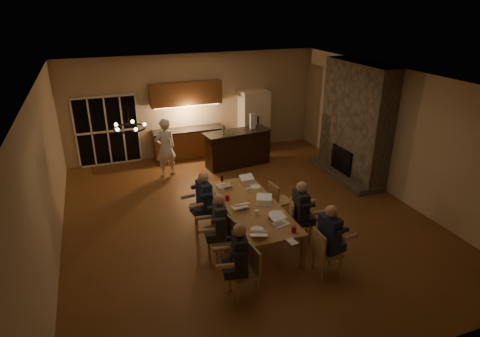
% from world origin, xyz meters
% --- Properties ---
extents(floor, '(9.00, 9.00, 0.00)m').
position_xyz_m(floor, '(0.00, 0.00, 0.00)').
color(floor, brown).
rests_on(floor, ground).
extents(back_wall, '(8.00, 0.04, 3.20)m').
position_xyz_m(back_wall, '(0.00, 4.52, 1.60)').
color(back_wall, tan).
rests_on(back_wall, ground).
extents(left_wall, '(0.04, 9.00, 3.20)m').
position_xyz_m(left_wall, '(-4.02, 0.00, 1.60)').
color(left_wall, tan).
rests_on(left_wall, ground).
extents(right_wall, '(0.04, 9.00, 3.20)m').
position_xyz_m(right_wall, '(4.02, 0.00, 1.60)').
color(right_wall, tan).
rests_on(right_wall, ground).
extents(ceiling, '(8.00, 9.00, 0.04)m').
position_xyz_m(ceiling, '(0.00, 0.00, 3.22)').
color(ceiling, white).
rests_on(ceiling, back_wall).
extents(french_doors, '(1.86, 0.08, 2.10)m').
position_xyz_m(french_doors, '(-2.70, 4.47, 1.05)').
color(french_doors, black).
rests_on(french_doors, ground).
extents(fireplace, '(0.58, 2.50, 3.20)m').
position_xyz_m(fireplace, '(3.70, 1.20, 1.60)').
color(fireplace, '#635B4D').
rests_on(fireplace, ground).
extents(kitchenette, '(2.24, 0.68, 2.40)m').
position_xyz_m(kitchenette, '(-0.30, 4.20, 1.20)').
color(kitchenette, brown).
rests_on(kitchenette, ground).
extents(refrigerator, '(0.90, 0.68, 2.00)m').
position_xyz_m(refrigerator, '(1.90, 4.15, 1.00)').
color(refrigerator, beige).
rests_on(refrigerator, ground).
extents(dining_table, '(1.10, 2.81, 0.75)m').
position_xyz_m(dining_table, '(-0.17, -0.84, 0.38)').
color(dining_table, '#B97C4A').
rests_on(dining_table, ground).
extents(bar_island, '(2.07, 0.90, 1.08)m').
position_xyz_m(bar_island, '(0.92, 3.02, 0.54)').
color(bar_island, black).
rests_on(bar_island, ground).
extents(chair_left_near, '(0.48, 0.48, 0.89)m').
position_xyz_m(chair_left_near, '(-0.98, -2.49, 0.45)').
color(chair_left_near, tan).
rests_on(chair_left_near, ground).
extents(chair_left_mid, '(0.50, 0.50, 0.89)m').
position_xyz_m(chair_left_mid, '(-1.03, -1.40, 0.45)').
color(chair_left_mid, tan).
rests_on(chair_left_mid, ground).
extents(chair_left_far, '(0.50, 0.50, 0.89)m').
position_xyz_m(chair_left_far, '(-1.03, -0.21, 0.45)').
color(chair_left_far, tan).
rests_on(chair_left_far, ground).
extents(chair_right_near, '(0.45, 0.45, 0.89)m').
position_xyz_m(chair_right_near, '(0.68, -2.45, 0.45)').
color(chair_right_near, tan).
rests_on(chair_right_near, ground).
extents(chair_right_mid, '(0.56, 0.56, 0.89)m').
position_xyz_m(chair_right_mid, '(0.76, -1.28, 0.45)').
color(chair_right_mid, tan).
rests_on(chair_right_mid, ground).
extents(chair_right_far, '(0.49, 0.49, 0.89)m').
position_xyz_m(chair_right_far, '(0.75, -0.31, 0.45)').
color(chair_right_far, tan).
rests_on(chair_right_far, ground).
extents(person_left_near, '(0.70, 0.70, 1.38)m').
position_xyz_m(person_left_near, '(-1.04, -2.45, 0.69)').
color(person_left_near, '#23242D').
rests_on(person_left_near, ground).
extents(person_right_near, '(0.69, 0.69, 1.38)m').
position_xyz_m(person_right_near, '(0.70, -2.42, 0.69)').
color(person_right_near, navy).
rests_on(person_right_near, ground).
extents(person_left_mid, '(0.68, 0.68, 1.38)m').
position_xyz_m(person_left_mid, '(-1.02, -1.30, 0.69)').
color(person_left_mid, '#363A40').
rests_on(person_left_mid, ground).
extents(person_right_mid, '(0.65, 0.65, 1.38)m').
position_xyz_m(person_right_mid, '(0.68, -1.37, 0.69)').
color(person_right_mid, '#23242D').
rests_on(person_right_mid, ground).
extents(person_left_far, '(0.67, 0.67, 1.38)m').
position_xyz_m(person_left_far, '(-1.03, -0.24, 0.69)').
color(person_left_far, navy).
rests_on(person_left_far, ground).
extents(standing_person, '(0.71, 0.57, 1.69)m').
position_xyz_m(standing_person, '(-1.25, 3.00, 0.84)').
color(standing_person, white).
rests_on(standing_person, ground).
extents(chandelier, '(0.52, 0.52, 0.03)m').
position_xyz_m(chandelier, '(-2.47, -1.10, 2.75)').
color(chandelier, black).
rests_on(chandelier, ceiling).
extents(laptop_a, '(0.40, 0.38, 0.23)m').
position_xyz_m(laptop_a, '(-0.46, -1.91, 0.86)').
color(laptop_a, silver).
rests_on(laptop_a, dining_table).
extents(laptop_b, '(0.38, 0.35, 0.23)m').
position_xyz_m(laptop_b, '(0.07, -1.73, 0.86)').
color(laptop_b, silver).
rests_on(laptop_b, dining_table).
extents(laptop_c, '(0.34, 0.31, 0.23)m').
position_xyz_m(laptop_c, '(-0.44, -0.83, 0.86)').
color(laptop_c, silver).
rests_on(laptop_c, dining_table).
extents(laptop_d, '(0.41, 0.39, 0.23)m').
position_xyz_m(laptop_d, '(0.08, -0.89, 0.86)').
color(laptop_d, silver).
rests_on(laptop_d, dining_table).
extents(laptop_e, '(0.33, 0.30, 0.23)m').
position_xyz_m(laptop_e, '(-0.44, 0.24, 0.86)').
color(laptop_e, silver).
rests_on(laptop_e, dining_table).
extents(laptop_f, '(0.33, 0.29, 0.23)m').
position_xyz_m(laptop_f, '(0.14, 0.17, 0.86)').
color(laptop_f, silver).
rests_on(laptop_f, dining_table).
extents(mug_front, '(0.08, 0.08, 0.10)m').
position_xyz_m(mug_front, '(-0.22, -1.23, 0.80)').
color(mug_front, white).
rests_on(mug_front, dining_table).
extents(mug_mid, '(0.07, 0.07, 0.10)m').
position_xyz_m(mug_mid, '(-0.02, -0.24, 0.80)').
color(mug_mid, white).
rests_on(mug_mid, dining_table).
extents(mug_back, '(0.09, 0.09, 0.10)m').
position_xyz_m(mug_back, '(-0.55, -0.02, 0.80)').
color(mug_back, white).
rests_on(mug_back, dining_table).
extents(redcup_near, '(0.09, 0.09, 0.12)m').
position_xyz_m(redcup_near, '(0.17, -2.06, 0.81)').
color(redcup_near, red).
rests_on(redcup_near, dining_table).
extents(redcup_mid, '(0.09, 0.09, 0.12)m').
position_xyz_m(redcup_mid, '(-0.57, -0.45, 0.81)').
color(redcup_mid, red).
rests_on(redcup_mid, dining_table).
extents(can_silver, '(0.06, 0.06, 0.12)m').
position_xyz_m(can_silver, '(-0.07, -1.50, 0.81)').
color(can_silver, '#B2B2B7').
rests_on(can_silver, dining_table).
extents(can_cola, '(0.07, 0.07, 0.12)m').
position_xyz_m(can_cola, '(-0.38, 0.54, 0.81)').
color(can_cola, '#3F0F0C').
rests_on(can_cola, dining_table).
extents(plate_near, '(0.27, 0.27, 0.02)m').
position_xyz_m(plate_near, '(0.13, -1.35, 0.76)').
color(plate_near, white).
rests_on(plate_near, dining_table).
extents(plate_left, '(0.26, 0.26, 0.02)m').
position_xyz_m(plate_left, '(-0.44, -1.77, 0.76)').
color(plate_left, white).
rests_on(plate_left, dining_table).
extents(plate_far, '(0.24, 0.24, 0.02)m').
position_xyz_m(plate_far, '(0.23, -0.06, 0.76)').
color(plate_far, white).
rests_on(plate_far, dining_table).
extents(notepad, '(0.18, 0.22, 0.01)m').
position_xyz_m(notepad, '(-0.01, -2.34, 0.76)').
color(notepad, white).
rests_on(notepad, dining_table).
extents(bar_bottle, '(0.08, 0.08, 0.24)m').
position_xyz_m(bar_bottle, '(0.45, 2.95, 1.20)').
color(bar_bottle, '#99999E').
rests_on(bar_bottle, bar_island).
extents(bar_blender, '(0.16, 0.16, 0.46)m').
position_xyz_m(bar_blender, '(1.44, 3.14, 1.31)').
color(bar_blender, silver).
rests_on(bar_blender, bar_island).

